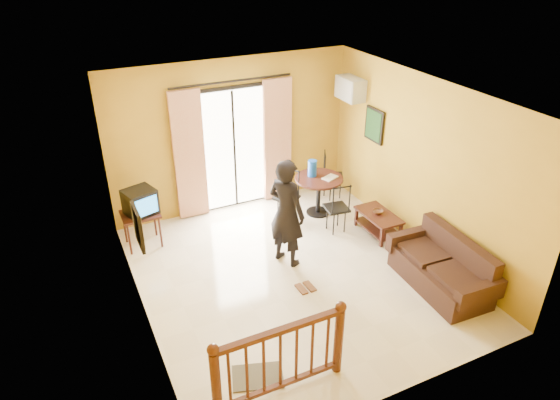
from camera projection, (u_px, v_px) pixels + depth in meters
name	position (u px, v px, depth m)	size (l,w,h in m)	color
ground	(294.00, 274.00, 7.68)	(5.00, 5.00, 0.00)	beige
room_shell	(296.00, 175.00, 6.87)	(5.00, 5.00, 5.00)	white
balcony_door	(234.00, 148.00, 9.04)	(2.25, 0.14, 2.46)	black
tv_table	(141.00, 217.00, 8.16)	(0.60, 0.50, 0.60)	black
television	(140.00, 202.00, 8.03)	(0.57, 0.54, 0.42)	black
picture_left	(138.00, 227.00, 5.94)	(0.05, 0.42, 0.52)	black
dining_table	(319.00, 185.00, 9.08)	(0.87, 0.87, 0.73)	black
water_jug	(312.00, 168.00, 9.00)	(0.16, 0.16, 0.30)	#1349B5
serving_tray	(330.00, 178.00, 8.99)	(0.28, 0.18, 0.02)	beige
dining_chairs	(318.00, 215.00, 9.29)	(1.74, 1.60, 0.95)	black
air_conditioner	(350.00, 89.00, 8.99)	(0.31, 0.60, 0.40)	silver
botanical_print	(374.00, 125.00, 8.76)	(0.05, 0.50, 0.60)	black
coffee_table	(378.00, 220.00, 8.61)	(0.48, 0.86, 0.38)	black
bowl	(378.00, 212.00, 8.56)	(0.18, 0.18, 0.06)	brown
sofa	(443.00, 269.00, 7.31)	(0.84, 1.68, 0.79)	black
standing_person	(287.00, 213.00, 7.58)	(0.64, 0.42, 1.76)	black
stair_balustrade	(280.00, 355.00, 5.47)	(1.63, 0.13, 1.04)	#471E0F
doormat	(258.00, 377.00, 5.91)	(0.60, 0.40, 0.02)	#534F42
sandals	(306.00, 288.00, 7.37)	(0.25, 0.25, 0.03)	brown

